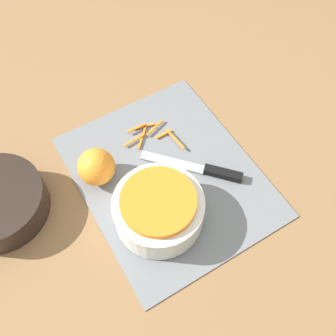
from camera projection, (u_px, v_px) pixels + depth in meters
The scene contains 6 objects.
ground_plane at pixel (168, 176), 0.90m from camera, with size 4.00×4.00×0.00m, color olive.
cutting_board at pixel (168, 176), 0.89m from camera, with size 0.46×0.38×0.01m.
bowl_speckled at pixel (159, 209), 0.80m from camera, with size 0.19×0.19×0.08m.
knife at pixel (210, 170), 0.89m from camera, with size 0.19×0.18×0.02m.
orange_left at pixel (96, 167), 0.85m from camera, with size 0.08×0.08×0.08m.
peel_pile at pixel (150, 134), 0.95m from camera, with size 0.12×0.12×0.01m.
Camera 1 is at (-0.38, 0.23, 0.78)m, focal length 42.00 mm.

